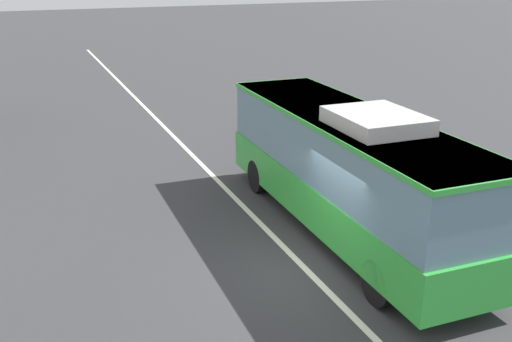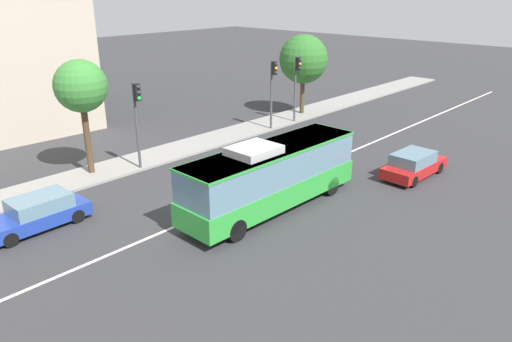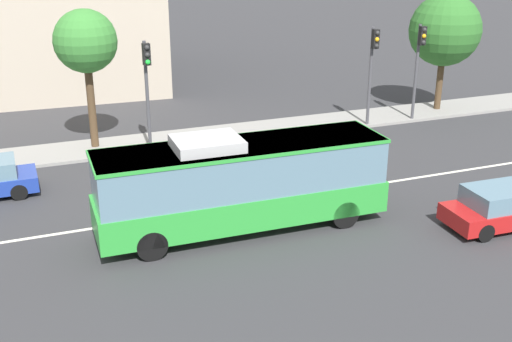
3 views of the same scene
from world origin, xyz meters
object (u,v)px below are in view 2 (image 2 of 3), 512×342
sedan_red (414,164)px  street_tree_kerbside_centre (303,59)px  sedan_blue (37,213)px  traffic_light_near_corner (273,83)px  street_tree_kerbside_left (81,87)px  traffic_light_mid_block (297,78)px  transit_bus (271,174)px  traffic_light_far_corner (137,111)px

sedan_red → street_tree_kerbside_centre: size_ratio=0.69×
sedan_blue → sedan_red: size_ratio=0.99×
traffic_light_near_corner → street_tree_kerbside_left: street_tree_kerbside_left is taller
traffic_light_near_corner → street_tree_kerbside_centre: (5.32, 1.38, 1.02)m
traffic_light_mid_block → street_tree_kerbside_left: (-16.76, 1.59, 1.48)m
sedan_red → traffic_light_mid_block: bearing=72.0°
street_tree_kerbside_left → street_tree_kerbside_centre: 19.27m
transit_bus → street_tree_kerbside_left: street_tree_kerbside_left is taller
sedan_red → traffic_light_far_corner: bearing=131.6°
transit_bus → traffic_light_far_corner: 9.27m
traffic_light_mid_block → sedan_blue: bearing=-79.5°
traffic_light_far_corner → transit_bus: bearing=3.5°
traffic_light_near_corner → traffic_light_far_corner: same height
traffic_light_mid_block → transit_bus: bearing=-52.3°
sedan_blue → traffic_light_far_corner: (7.37, 2.75, 2.84)m
street_tree_kerbside_left → street_tree_kerbside_centre: size_ratio=0.99×
street_tree_kerbside_left → street_tree_kerbside_centre: (19.26, -0.24, -0.46)m
traffic_light_mid_block → street_tree_kerbside_centre: size_ratio=0.79×
sedan_blue → sedan_red: 19.67m
street_tree_kerbside_centre → transit_bus: bearing=-146.5°
sedan_blue → traffic_light_near_corner: 19.35m
traffic_light_far_corner → street_tree_kerbside_left: street_tree_kerbside_left is taller
sedan_blue → sedan_red: bearing=150.8°
sedan_blue → street_tree_kerbside_centre: bearing=-171.2°
sedan_red → traffic_light_near_corner: size_ratio=0.88×
sedan_red → street_tree_kerbside_centre: 15.62m
sedan_blue → traffic_light_mid_block: 22.12m
street_tree_kerbside_left → street_tree_kerbside_centre: street_tree_kerbside_centre is taller
traffic_light_near_corner → traffic_light_mid_block: 2.82m
transit_bus → street_tree_kerbside_left: size_ratio=1.54×
street_tree_kerbside_left → sedan_blue: bearing=-139.1°
street_tree_kerbside_centre → sedan_red: bearing=-117.4°
sedan_blue → street_tree_kerbside_centre: size_ratio=0.69×
transit_bus → street_tree_kerbside_left: bearing=109.7°
sedan_blue → street_tree_kerbside_centre: 24.91m
sedan_red → street_tree_kerbside_centre: bearing=64.8°
sedan_red → street_tree_kerbside_left: bearing=134.2°
traffic_light_mid_block → street_tree_kerbside_centre: (2.50, 1.35, 1.02)m
sedan_red → transit_bus: bearing=162.8°
traffic_light_near_corner → street_tree_kerbside_centre: bearing=105.3°
sedan_blue → traffic_light_far_corner: 8.36m
transit_bus → street_tree_kerbside_centre: size_ratio=1.53×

